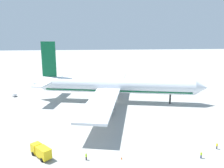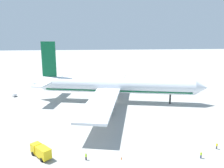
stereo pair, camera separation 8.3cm
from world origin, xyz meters
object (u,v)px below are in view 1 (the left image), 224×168
(ground_worker_2, at_px, (217,146))
(traffic_cone_2, at_px, (29,89))
(airliner, at_px, (114,86))
(service_truck_0, at_px, (41,151))
(ground_worker_0, at_px, (86,157))
(baggage_cart_2, at_px, (15,95))
(baggage_cart_1, at_px, (147,79))
(ground_worker_1, at_px, (201,155))
(traffic_cone_0, at_px, (181,86))
(traffic_cone_1, at_px, (122,158))

(ground_worker_2, distance_m, traffic_cone_2, 90.84)
(airliner, xyz_separation_m, service_truck_0, (-21.29, -41.85, -5.23))
(airliner, height_order, ground_worker_0, airliner)
(service_truck_0, distance_m, baggage_cart_2, 58.41)
(ground_worker_0, bearing_deg, traffic_cone_2, 112.94)
(service_truck_0, distance_m, traffic_cone_2, 69.42)
(service_truck_0, distance_m, baggage_cart_1, 97.39)
(baggage_cart_1, distance_m, traffic_cone_2, 68.31)
(baggage_cart_1, xyz_separation_m, ground_worker_1, (-10.49, -89.59, 0.55))
(baggage_cart_2, xyz_separation_m, ground_worker_1, (58.28, -58.25, 0.05))
(ground_worker_0, relative_size, ground_worker_1, 1.02)
(traffic_cone_0, bearing_deg, baggage_cart_1, 124.93)
(ground_worker_2, distance_m, traffic_cone_0, 68.98)
(ground_worker_0, relative_size, traffic_cone_2, 2.98)
(baggage_cart_1, height_order, ground_worker_0, ground_worker_0)
(baggage_cart_2, bearing_deg, airliner, -15.78)
(ground_worker_2, height_order, traffic_cone_2, ground_worker_2)
(baggage_cart_2, relative_size, traffic_cone_1, 5.19)
(service_truck_0, relative_size, traffic_cone_1, 10.84)
(ground_worker_2, bearing_deg, service_truck_0, 179.39)
(ground_worker_0, bearing_deg, service_truck_0, 167.49)
(baggage_cart_1, relative_size, baggage_cart_2, 1.16)
(airliner, distance_m, traffic_cone_1, 45.16)
(baggage_cart_1, distance_m, ground_worker_1, 90.20)
(baggage_cart_2, height_order, ground_worker_2, ground_worker_2)
(baggage_cart_2, relative_size, ground_worker_0, 1.74)
(traffic_cone_1, bearing_deg, traffic_cone_0, 58.59)
(airliner, xyz_separation_m, traffic_cone_0, (38.93, 24.27, -6.49))
(ground_worker_0, bearing_deg, traffic_cone_0, 53.84)
(ground_worker_1, relative_size, traffic_cone_0, 2.92)
(ground_worker_2, distance_m, traffic_cone_1, 24.06)
(airliner, height_order, traffic_cone_1, airliner)
(service_truck_0, bearing_deg, ground_worker_1, -6.54)
(airliner, bearing_deg, ground_worker_2, -63.77)
(ground_worker_2, height_order, traffic_cone_1, ground_worker_2)
(traffic_cone_0, bearing_deg, traffic_cone_2, 179.53)
(baggage_cart_2, bearing_deg, ground_worker_1, -44.98)
(service_truck_0, relative_size, ground_worker_1, 3.71)
(baggage_cart_2, distance_m, ground_worker_2, 84.21)
(airliner, relative_size, service_truck_0, 13.32)
(ground_worker_0, xyz_separation_m, traffic_cone_1, (7.95, -0.47, -0.55))
(baggage_cart_2, relative_size, traffic_cone_0, 5.19)
(ground_worker_2, bearing_deg, traffic_cone_0, 74.79)
(ground_worker_0, distance_m, traffic_cone_0, 84.71)
(traffic_cone_1, xyz_separation_m, traffic_cone_2, (-37.17, 69.51, 0.00))
(baggage_cart_1, height_order, traffic_cone_0, traffic_cone_0)
(service_truck_0, bearing_deg, ground_worker_0, -12.51)
(traffic_cone_0, height_order, traffic_cone_1, same)
(traffic_cone_0, relative_size, traffic_cone_2, 1.00)
(airliner, height_order, ground_worker_2, airliner)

